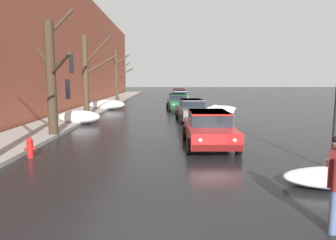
# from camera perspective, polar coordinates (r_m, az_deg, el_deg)

# --- Properties ---
(left_sidewalk_slab) EXTENTS (2.93, 80.00, 0.16)m
(left_sidewalk_slab) POSITION_cam_1_polar(r_m,az_deg,el_deg) (23.32, -16.74, 0.84)
(left_sidewalk_slab) COLOR gray
(left_sidewalk_slab) RESTS_ON ground
(brick_townhouse_facade) EXTENTS (0.63, 80.00, 11.46)m
(brick_townhouse_facade) POSITION_cam_1_polar(r_m,az_deg,el_deg) (23.98, -21.94, 14.34)
(brick_townhouse_facade) COLOR #9E4C38
(brick_townhouse_facade) RESTS_ON ground
(snow_bank_mid_block_left) EXTENTS (2.54, 1.44, 0.82)m
(snow_bank_mid_block_left) POSITION_cam_1_polar(r_m,az_deg,el_deg) (19.38, -16.38, 0.48)
(snow_bank_mid_block_left) COLOR white
(snow_bank_mid_block_left) RESTS_ON ground
(snow_bank_near_corner_right) EXTENTS (2.49, 1.43, 0.62)m
(snow_bank_near_corner_right) POSITION_cam_1_polar(r_m,az_deg,el_deg) (25.68, 9.80, 2.10)
(snow_bank_near_corner_right) COLOR white
(snow_bank_near_corner_right) RESTS_ON ground
(snow_bank_along_right_kerb) EXTENTS (3.18, 1.49, 0.89)m
(snow_bank_along_right_kerb) POSITION_cam_1_polar(r_m,az_deg,el_deg) (27.78, -11.48, 2.81)
(snow_bank_along_right_kerb) COLOR white
(snow_bank_along_right_kerb) RESTS_ON ground
(snow_bank_far_right_pile) EXTENTS (1.93, 1.30, 0.65)m
(snow_bank_far_right_pile) POSITION_cam_1_polar(r_m,az_deg,el_deg) (23.01, 9.93, 1.56)
(snow_bank_far_right_pile) COLOR white
(snow_bank_far_right_pile) RESTS_ON ground
(bare_tree_second_along_sidewalk) EXTENTS (2.74, 3.27, 6.07)m
(bare_tree_second_along_sidewalk) POSITION_cam_1_polar(r_m,az_deg,el_deg) (15.18, -21.10, 7.64)
(bare_tree_second_along_sidewalk) COLOR #382B1E
(bare_tree_second_along_sidewalk) RESTS_ON ground
(bare_tree_mid_block) EXTENTS (2.53, 1.60, 5.56)m
(bare_tree_mid_block) POSITION_cam_1_polar(r_m,az_deg,el_deg) (20.93, -14.99, 7.92)
(bare_tree_mid_block) COLOR #423323
(bare_tree_mid_block) RESTS_ON ground
(bare_tree_far_down_block) EXTENTS (2.63, 3.10, 5.86)m
(bare_tree_far_down_block) POSITION_cam_1_polar(r_m,az_deg,el_deg) (33.27, -9.52, 8.29)
(bare_tree_far_down_block) COLOR #423323
(bare_tree_far_down_block) RESTS_ON ground
(sedan_red_approaching_near_lane) EXTENTS (2.03, 4.40, 1.42)m
(sedan_red_approaching_near_lane) POSITION_cam_1_polar(r_m,az_deg,el_deg) (12.54, 7.67, -1.44)
(sedan_red_approaching_near_lane) COLOR red
(sedan_red_approaching_near_lane) RESTS_ON ground
(sedan_grey_parked_kerbside_close) EXTENTS (2.05, 4.30, 1.42)m
(sedan_grey_parked_kerbside_close) POSITION_cam_1_polar(r_m,az_deg,el_deg) (19.83, 4.47, 1.95)
(sedan_grey_parked_kerbside_close) COLOR slate
(sedan_grey_parked_kerbside_close) RESTS_ON ground
(sedan_green_parked_kerbside_mid) EXTENTS (2.04, 4.21, 1.42)m
(sedan_green_parked_kerbside_mid) POSITION_cam_1_polar(r_m,az_deg,el_deg) (26.63, 1.87, 3.44)
(sedan_green_parked_kerbside_mid) COLOR #1E5633
(sedan_green_parked_kerbside_mid) RESTS_ON ground
(sedan_silver_parked_far_down_block) EXTENTS (2.00, 4.47, 1.42)m
(sedan_silver_parked_far_down_block) POSITION_cam_1_polar(r_m,az_deg,el_deg) (34.13, 2.38, 4.38)
(sedan_silver_parked_far_down_block) COLOR #B7B7BC
(sedan_silver_parked_far_down_block) RESTS_ON ground
(sedan_maroon_queued_behind_truck) EXTENTS (2.07, 4.09, 1.42)m
(sedan_maroon_queued_behind_truck) POSITION_cam_1_polar(r_m,az_deg,el_deg) (41.48, 2.07, 4.97)
(sedan_maroon_queued_behind_truck) COLOR maroon
(sedan_maroon_queued_behind_truck) RESTS_ON ground
(fire_hydrant) EXTENTS (0.42, 0.22, 0.71)m
(fire_hydrant) POSITION_cam_1_polar(r_m,az_deg,el_deg) (11.71, -24.49, -4.71)
(fire_hydrant) COLOR red
(fire_hydrant) RESTS_ON ground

